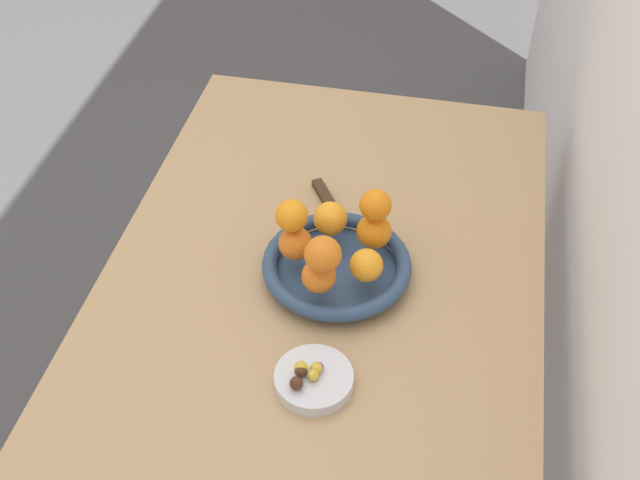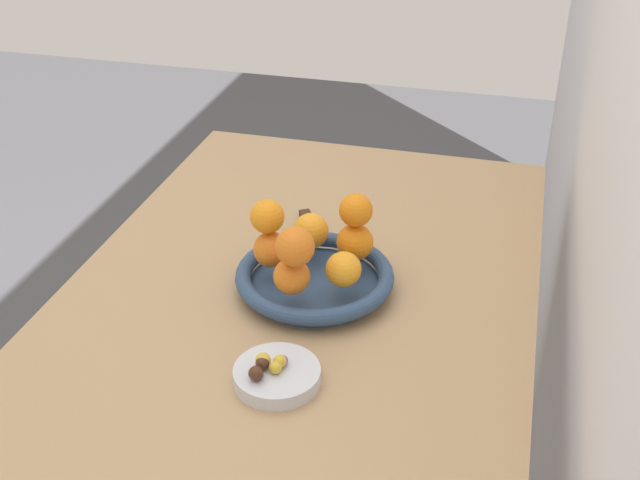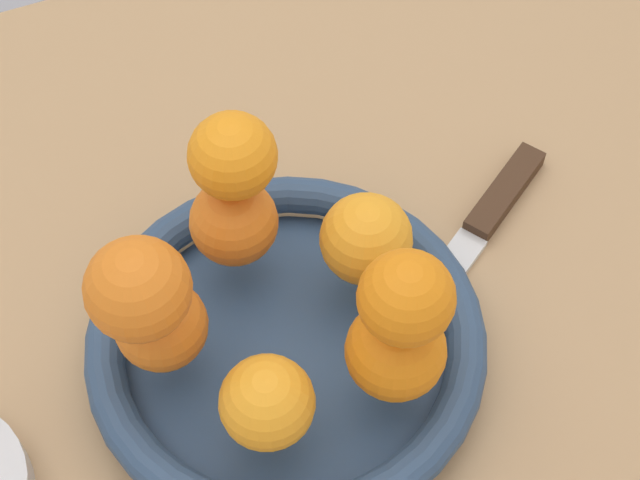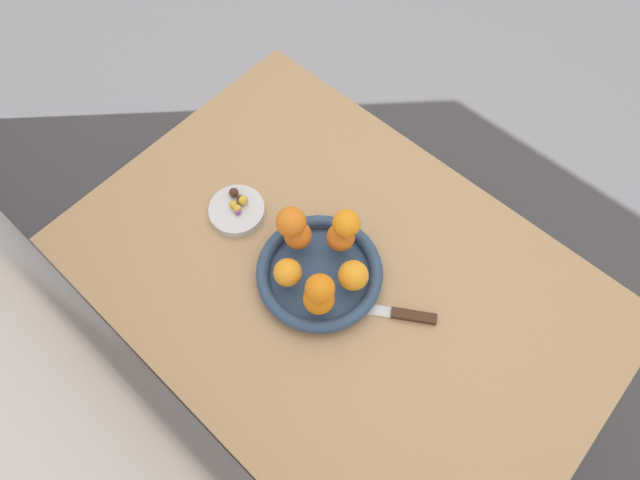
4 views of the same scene
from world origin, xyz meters
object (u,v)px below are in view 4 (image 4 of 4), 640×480
object	(u,v)px
orange_4	(288,272)
candy_ball_1	(237,209)
knife	(383,311)
orange_1	(355,274)
dining_table	(336,292)
candy_dish	(237,211)
orange_5	(320,288)
candy_ball_0	(234,193)
fruit_bowl	(319,273)
orange_3	(298,235)
candy_ball_2	(235,206)
candy_ball_3	(241,199)
candy_ball_5	(238,211)
orange_6	(291,222)
orange_2	(341,237)
orange_7	(346,224)
orange_0	(319,299)
candy_ball_4	(243,200)
candy_ball_6	(233,204)

from	to	relation	value
orange_4	candy_ball_1	bearing A→B (deg)	-12.50
knife	orange_1	bearing A→B (deg)	-0.06
dining_table	candy_dish	distance (m)	0.28
orange_5	candy_ball_0	size ratio (longest dim) A/B	2.60
fruit_bowl	orange_3	bearing A→B (deg)	-12.65
candy_ball_1	candy_ball_2	xyz separation A→B (m)	(0.01, -0.00, -0.00)
orange_4	candy_ball_1	xyz separation A→B (m)	(0.20, -0.04, -0.04)
candy_ball_3	orange_3	bearing A→B (deg)	-177.64
fruit_bowl	candy_ball_5	world-z (taller)	fruit_bowl
fruit_bowl	candy_ball_2	world-z (taller)	fruit_bowl
orange_6	candy_ball_5	world-z (taller)	orange_6
orange_2	candy_ball_5	world-z (taller)	orange_2
knife	orange_7	bearing A→B (deg)	-18.45
candy_ball_2	orange_3	bearing A→B (deg)	-171.24
orange_0	orange_6	bearing A→B (deg)	-26.06
orange_0	orange_7	world-z (taller)	orange_7
candy_dish	candy_ball_3	size ratio (longest dim) A/B	6.22
candy_ball_2	candy_ball_5	distance (m)	0.02
dining_table	orange_3	distance (m)	0.19
orange_6	knife	world-z (taller)	orange_6
orange_7	orange_4	bearing A→B (deg)	76.38
candy_dish	candy_ball_4	xyz separation A→B (m)	(-0.00, -0.02, 0.02)
dining_table	orange_7	bearing A→B (deg)	-60.92
dining_table	candy_ball_3	size ratio (longest dim) A/B	56.10
orange_0	orange_1	size ratio (longest dim) A/B	1.01
orange_2	candy_ball_4	distance (m)	0.24
orange_0	candy_dish	bearing A→B (deg)	-9.11
candy_ball_3	candy_ball_4	size ratio (longest dim) A/B	0.91
candy_ball_4	knife	world-z (taller)	candy_ball_4
orange_6	candy_ball_6	world-z (taller)	orange_6
dining_table	orange_7	world-z (taller)	orange_7
candy_dish	orange_3	world-z (taller)	orange_3
orange_4	candy_ball_2	world-z (taller)	orange_4
orange_3	candy_ball_2	size ratio (longest dim) A/B	4.05
fruit_bowl	candy_ball_4	distance (m)	0.23
candy_ball_3	candy_ball_4	xyz separation A→B (m)	(-0.01, -0.00, 0.00)
candy_ball_3	candy_ball_6	world-z (taller)	candy_ball_3
candy_ball_2	orange_2	bearing A→B (deg)	-160.98
orange_7	candy_ball_2	distance (m)	0.27
orange_7	candy_ball_6	size ratio (longest dim) A/B	3.08
orange_0	orange_6	world-z (taller)	orange_6
orange_0	candy_ball_2	world-z (taller)	orange_0
candy_ball_3	knife	world-z (taller)	candy_ball_3
orange_5	orange_7	xyz separation A→B (m)	(0.05, -0.13, -0.00)
orange_1	orange_2	bearing A→B (deg)	-30.27
fruit_bowl	candy_ball_3	bearing A→B (deg)	-2.29
candy_dish	orange_4	size ratio (longest dim) A/B	2.17
candy_ball_4	candy_ball_5	world-z (taller)	candy_ball_4
orange_3	orange_4	xyz separation A→B (m)	(-0.04, 0.07, -0.00)
orange_2	orange_3	bearing A→B (deg)	39.33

